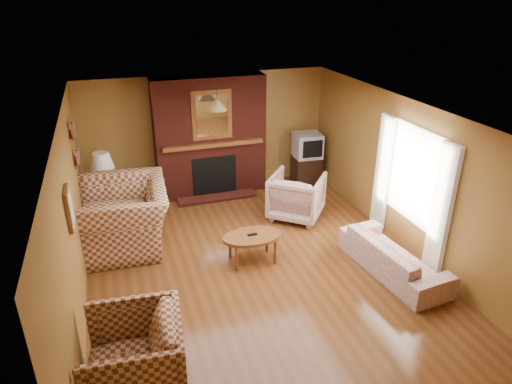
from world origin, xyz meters
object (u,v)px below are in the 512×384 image
object	(u,v)px
tv_stand	(306,170)
crt_tv	(307,145)
floral_sofa	(393,256)
floral_armchair	(297,196)
fireplace	(210,138)
coffee_table	(252,238)
plaid_loveseat	(124,216)
plaid_armchair	(134,358)
table_lamp	(103,169)
side_table	(108,203)

from	to	relation	value
tv_stand	crt_tv	size ratio (longest dim) A/B	1.04
floral_sofa	floral_armchair	size ratio (longest dim) A/B	1.99
fireplace	floral_armchair	bearing A→B (deg)	-52.76
coffee_table	plaid_loveseat	bearing A→B (deg)	148.03
plaid_loveseat	floral_sofa	world-z (taller)	plaid_loveseat
floral_sofa	crt_tv	distance (m)	3.59
plaid_loveseat	plaid_armchair	world-z (taller)	plaid_loveseat
table_lamp	plaid_loveseat	bearing A→B (deg)	-77.20
plaid_armchair	tv_stand	world-z (taller)	plaid_armchair
coffee_table	side_table	size ratio (longest dim) A/B	1.61
floral_armchair	crt_tv	size ratio (longest dim) A/B	1.58
side_table	plaid_armchair	bearing A→B (deg)	-87.99
floral_sofa	plaid_loveseat	bearing A→B (deg)	54.90
floral_armchair	fireplace	bearing A→B (deg)	-13.29
floral_sofa	floral_armchair	bearing A→B (deg)	11.82
coffee_table	crt_tv	world-z (taller)	crt_tv
fireplace	plaid_armchair	distance (m)	5.24
tv_stand	crt_tv	distance (m)	0.56
fireplace	floral_sofa	distance (m)	4.29
table_lamp	crt_tv	distance (m)	4.17
fireplace	floral_sofa	bearing A→B (deg)	-63.02
plaid_armchair	side_table	xyz separation A→B (m)	(-0.15, 4.28, -0.17)
fireplace	plaid_armchair	size ratio (longest dim) A/B	2.36
fireplace	plaid_loveseat	size ratio (longest dim) A/B	1.49
table_lamp	tv_stand	bearing A→B (deg)	4.82
plaid_loveseat	tv_stand	size ratio (longest dim) A/B	2.64
floral_armchair	coffee_table	world-z (taller)	floral_armchair
side_table	tv_stand	world-z (taller)	tv_stand
coffee_table	crt_tv	distance (m)	3.34
tv_stand	side_table	bearing A→B (deg)	-171.04
table_lamp	fireplace	bearing A→B (deg)	14.29
plaid_loveseat	floral_sofa	size ratio (longest dim) A/B	0.87
plaid_armchair	side_table	size ratio (longest dim) A/B	1.76
plaid_loveseat	side_table	world-z (taller)	plaid_loveseat
plaid_loveseat	floral_sofa	xyz separation A→B (m)	(3.75, -2.10, -0.25)
coffee_table	table_lamp	bearing A→B (deg)	132.88
floral_armchair	coffee_table	distance (m)	1.70
floral_sofa	floral_armchair	distance (m)	2.24
crt_tv	fireplace	bearing A→B (deg)	174.70
floral_armchair	coffee_table	xyz separation A→B (m)	(-1.23, -1.17, -0.02)
floral_armchair	coffee_table	bearing A→B (deg)	83.04
floral_armchair	coffee_table	size ratio (longest dim) A/B	1.00
coffee_table	floral_armchair	bearing A→B (deg)	43.57
floral_armchair	table_lamp	world-z (taller)	table_lamp
floral_sofa	tv_stand	size ratio (longest dim) A/B	3.03
plaid_loveseat	plaid_armchair	size ratio (longest dim) A/B	1.59
floral_sofa	fireplace	bearing A→B (deg)	21.09
plaid_loveseat	side_table	distance (m)	1.15
crt_tv	floral_armchair	bearing A→B (deg)	-120.33
floral_armchair	side_table	xyz separation A→B (m)	(-3.32, 1.07, -0.13)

